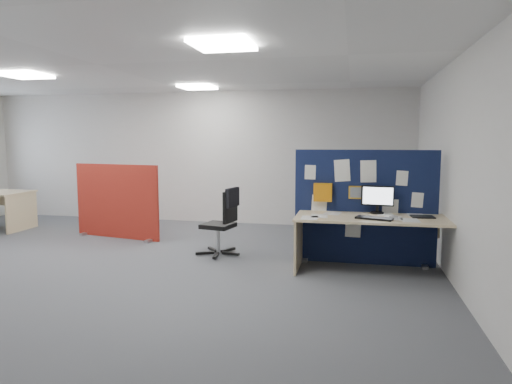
% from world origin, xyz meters
% --- Properties ---
extents(floor, '(9.00, 9.00, 0.00)m').
position_xyz_m(floor, '(0.00, 0.00, 0.00)').
color(floor, '#575A60').
rests_on(floor, ground).
extents(ceiling, '(9.00, 7.00, 0.02)m').
position_xyz_m(ceiling, '(0.00, 0.00, 2.70)').
color(ceiling, white).
rests_on(ceiling, wall_back).
extents(wall_back, '(9.00, 0.02, 2.70)m').
position_xyz_m(wall_back, '(0.00, 3.50, 1.35)').
color(wall_back, silver).
rests_on(wall_back, floor).
extents(wall_right, '(0.02, 7.00, 2.70)m').
position_xyz_m(wall_right, '(4.50, 0.00, 1.35)').
color(wall_right, silver).
rests_on(wall_right, floor).
extents(ceiling_lights, '(4.10, 4.10, 0.04)m').
position_xyz_m(ceiling_lights, '(0.33, 0.67, 2.67)').
color(ceiling_lights, white).
rests_on(ceiling_lights, ceiling).
extents(navy_divider, '(1.92, 0.30, 1.58)m').
position_xyz_m(navy_divider, '(3.46, 0.83, 0.79)').
color(navy_divider, '#10153C').
rests_on(navy_divider, floor).
extents(main_desk, '(1.98, 0.88, 0.73)m').
position_xyz_m(main_desk, '(3.58, 0.48, 0.57)').
color(main_desk, '#D3B787').
rests_on(main_desk, floor).
extents(monitor_main, '(0.43, 0.18, 0.38)m').
position_xyz_m(monitor_main, '(3.64, 0.70, 0.94)').
color(monitor_main, black).
rests_on(monitor_main, main_desk).
extents(keyboard, '(0.48, 0.31, 0.02)m').
position_xyz_m(keyboard, '(3.59, 0.25, 0.74)').
color(keyboard, black).
rests_on(keyboard, main_desk).
extents(mouse, '(0.11, 0.07, 0.03)m').
position_xyz_m(mouse, '(3.83, 0.36, 0.74)').
color(mouse, '#A0A1A5').
rests_on(mouse, main_desk).
extents(paper_tray, '(0.30, 0.25, 0.01)m').
position_xyz_m(paper_tray, '(4.20, 0.52, 0.74)').
color(paper_tray, black).
rests_on(paper_tray, main_desk).
extents(red_divider, '(1.70, 0.37, 1.29)m').
position_xyz_m(red_divider, '(-0.72, 1.65, 0.64)').
color(red_divider, maroon).
rests_on(red_divider, floor).
extents(office_chair, '(0.66, 0.65, 1.00)m').
position_xyz_m(office_chair, '(1.46, 0.85, 0.57)').
color(office_chair, black).
rests_on(office_chair, floor).
extents(desk_papers, '(1.57, 0.84, 0.00)m').
position_xyz_m(desk_papers, '(3.49, 0.45, 0.73)').
color(desk_papers, white).
rests_on(desk_papers, main_desk).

